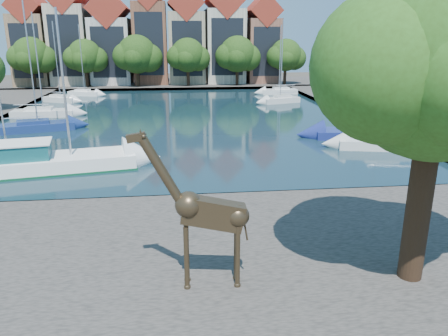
% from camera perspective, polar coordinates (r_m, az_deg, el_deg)
% --- Properties ---
extents(ground, '(160.00, 160.00, 0.00)m').
position_cam_1_polar(ground, '(23.12, -5.16, -4.56)').
color(ground, '#38332B').
rests_on(ground, ground).
extents(water_basin, '(38.00, 50.00, 0.08)m').
position_cam_1_polar(water_basin, '(46.28, -5.98, 6.45)').
color(water_basin, black).
rests_on(water_basin, ground).
extents(near_quay, '(50.00, 14.00, 0.50)m').
position_cam_1_polar(near_quay, '(16.68, -4.51, -12.61)').
color(near_quay, '#4D4843').
rests_on(near_quay, ground).
extents(far_quay, '(60.00, 16.00, 0.50)m').
position_cam_1_polar(far_quay, '(77.94, -6.31, 10.89)').
color(far_quay, '#4D4843').
rests_on(far_quay, ground).
extents(right_quay, '(14.00, 52.00, 0.50)m').
position_cam_1_polar(right_quay, '(52.74, 22.51, 6.78)').
color(right_quay, '#4D4843').
rests_on(right_quay, ground).
extents(plane_tree, '(8.32, 6.40, 10.62)m').
position_cam_1_polar(plane_tree, '(14.85, 26.66, 12.13)').
color(plane_tree, '#332114').
rests_on(plane_tree, near_quay).
extents(townhouse_west_end, '(5.44, 9.18, 14.93)m').
position_cam_1_polar(townhouse_west_end, '(80.74, -23.62, 14.90)').
color(townhouse_west_end, '#8F6E4E').
rests_on(townhouse_west_end, far_quay).
extents(townhouse_west_mid, '(5.94, 9.18, 16.79)m').
position_cam_1_polar(townhouse_west_mid, '(79.25, -19.39, 15.96)').
color(townhouse_west_mid, '#C2B095').
rests_on(townhouse_west_mid, far_quay).
extents(townhouse_west_inner, '(6.43, 9.18, 15.15)m').
position_cam_1_polar(townhouse_west_inner, '(78.16, -14.50, 15.71)').
color(townhouse_west_inner, beige).
rests_on(townhouse_west_inner, far_quay).
extents(townhouse_center, '(5.44, 9.18, 16.93)m').
position_cam_1_polar(townhouse_center, '(77.57, -9.59, 16.74)').
color(townhouse_center, brown).
rests_on(townhouse_center, far_quay).
extents(townhouse_east_inner, '(5.94, 9.18, 15.79)m').
position_cam_1_polar(townhouse_east_inner, '(77.53, -4.95, 16.44)').
color(townhouse_east_inner, tan).
rests_on(townhouse_east_inner, far_quay).
extents(townhouse_east_mid, '(6.43, 9.18, 16.65)m').
position_cam_1_polar(townhouse_east_mid, '(77.99, 0.03, 16.78)').
color(townhouse_east_mid, beige).
rests_on(townhouse_east_mid, far_quay).
extents(townhouse_east_end, '(5.44, 9.18, 14.43)m').
position_cam_1_polar(townhouse_east_end, '(79.01, 4.91, 16.00)').
color(townhouse_east_end, brown).
rests_on(townhouse_east_end, far_quay).
extents(far_tree_far_west, '(7.28, 5.60, 7.68)m').
position_cam_1_polar(far_tree_far_west, '(75.22, -23.79, 13.15)').
color(far_tree_far_west, '#332114').
rests_on(far_tree_far_west, far_quay).
extents(far_tree_west, '(6.76, 5.20, 7.36)m').
position_cam_1_polar(far_tree_west, '(73.34, -17.64, 13.62)').
color(far_tree_west, '#332114').
rests_on(far_tree_west, far_quay).
extents(far_tree_mid_west, '(7.80, 6.00, 8.00)m').
position_cam_1_polar(far_tree_mid_west, '(72.28, -11.22, 14.21)').
color(far_tree_mid_west, '#332114').
rests_on(far_tree_mid_west, far_quay).
extents(far_tree_mid_east, '(7.02, 5.40, 7.52)m').
position_cam_1_polar(far_tree_mid_east, '(72.11, -4.68, 14.33)').
color(far_tree_mid_east, '#332114').
rests_on(far_tree_mid_east, far_quay).
extents(far_tree_east, '(7.54, 5.80, 7.84)m').
position_cam_1_polar(far_tree_east, '(72.82, 1.83, 14.49)').
color(far_tree_east, '#332114').
rests_on(far_tree_east, far_quay).
extents(far_tree_far_east, '(6.76, 5.20, 7.36)m').
position_cam_1_polar(far_tree_far_east, '(74.40, 8.13, 14.27)').
color(far_tree_far_east, '#332114').
rests_on(far_tree_far_east, far_quay).
extents(giraffe_statue, '(3.65, 0.70, 5.22)m').
position_cam_1_polar(giraffe_statue, '(13.96, -2.62, -5.85)').
color(giraffe_statue, '#3D2F1E').
rests_on(giraffe_statue, near_quay).
extents(motorsailer, '(10.86, 4.93, 9.96)m').
position_cam_1_polar(motorsailer, '(30.12, -22.33, 1.03)').
color(motorsailer, white).
rests_on(motorsailer, water_basin).
extents(sailboat_left_a, '(6.00, 3.82, 8.84)m').
position_cam_1_polar(sailboat_left_a, '(33.82, -26.42, 1.77)').
color(sailboat_left_a, white).
rests_on(sailboat_left_a, water_basin).
extents(sailboat_left_b, '(6.60, 3.84, 12.01)m').
position_cam_1_polar(sailboat_left_b, '(43.35, -23.12, 5.25)').
color(sailboat_left_b, navy).
rests_on(sailboat_left_b, water_basin).
extents(sailboat_left_c, '(6.39, 2.28, 10.60)m').
position_cam_1_polar(sailboat_left_c, '(50.83, -22.50, 6.86)').
color(sailboat_left_c, silver).
rests_on(sailboat_left_c, water_basin).
extents(sailboat_left_d, '(4.85, 3.39, 9.99)m').
position_cam_1_polar(sailboat_left_d, '(60.96, -20.57, 8.59)').
color(sailboat_left_d, silver).
rests_on(sailboat_left_d, water_basin).
extents(sailboat_left_e, '(4.80, 2.91, 9.74)m').
position_cam_1_polar(sailboat_left_e, '(66.39, -17.75, 9.44)').
color(sailboat_left_e, white).
rests_on(sailboat_left_e, water_basin).
extents(sailboat_right_a, '(6.14, 3.31, 9.57)m').
position_cam_1_polar(sailboat_right_a, '(35.50, 19.36, 3.29)').
color(sailboat_right_a, silver).
rests_on(sailboat_right_a, water_basin).
extents(sailboat_right_b, '(7.40, 3.28, 9.61)m').
position_cam_1_polar(sailboat_right_b, '(38.89, 16.98, 4.58)').
color(sailboat_right_b, navy).
rests_on(sailboat_right_b, water_basin).
extents(sailboat_right_c, '(5.27, 3.26, 10.16)m').
position_cam_1_polar(sailboat_right_c, '(56.94, 7.37, 8.98)').
color(sailboat_right_c, silver).
rests_on(sailboat_right_c, water_basin).
extents(sailboat_right_d, '(5.32, 2.10, 9.72)m').
position_cam_1_polar(sailboat_right_d, '(65.67, 7.19, 10.05)').
color(sailboat_right_d, silver).
rests_on(sailboat_right_d, water_basin).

